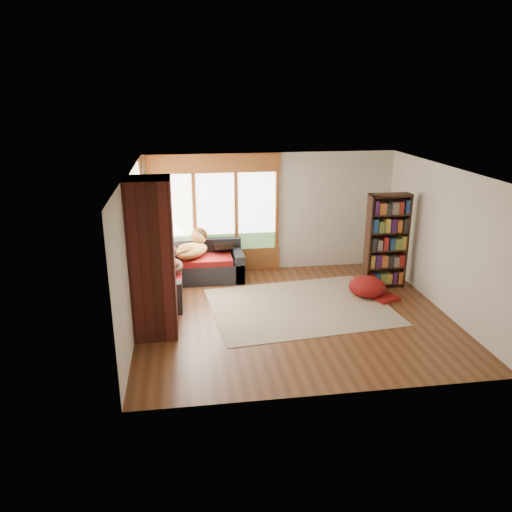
{
  "coord_description": "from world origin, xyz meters",
  "views": [
    {
      "loc": [
        -1.84,
        -8.02,
        3.87
      ],
      "look_at": [
        -0.59,
        0.6,
        0.95
      ],
      "focal_mm": 35.0,
      "sensor_mm": 36.0,
      "label": 1
    }
  ],
  "objects_px": {
    "brick_chimney": "(152,259)",
    "bookshelf": "(387,241)",
    "dog_tan": "(193,245)",
    "sectional_sofa": "(183,272)",
    "dog_brindle": "(171,261)",
    "pouf": "(367,286)",
    "area_rug": "(300,306)"
  },
  "relations": [
    {
      "from": "bookshelf",
      "to": "sectional_sofa",
      "type": "bearing_deg",
      "value": 171.63
    },
    {
      "from": "dog_tan",
      "to": "dog_brindle",
      "type": "xyz_separation_m",
      "value": [
        -0.46,
        -0.84,
        -0.04
      ]
    },
    {
      "from": "brick_chimney",
      "to": "area_rug",
      "type": "relative_size",
      "value": 0.8
    },
    {
      "from": "bookshelf",
      "to": "dog_brindle",
      "type": "distance_m",
      "value": 4.31
    },
    {
      "from": "area_rug",
      "to": "pouf",
      "type": "xyz_separation_m",
      "value": [
        1.42,
        0.31,
        0.2
      ]
    },
    {
      "from": "area_rug",
      "to": "pouf",
      "type": "bearing_deg",
      "value": 12.42
    },
    {
      "from": "sectional_sofa",
      "to": "dog_brindle",
      "type": "relative_size",
      "value": 2.79
    },
    {
      "from": "sectional_sofa",
      "to": "area_rug",
      "type": "xyz_separation_m",
      "value": [
        2.16,
        -1.37,
        -0.3
      ]
    },
    {
      "from": "sectional_sofa",
      "to": "bookshelf",
      "type": "bearing_deg",
      "value": -4.87
    },
    {
      "from": "area_rug",
      "to": "pouf",
      "type": "distance_m",
      "value": 1.47
    },
    {
      "from": "dog_tan",
      "to": "dog_brindle",
      "type": "bearing_deg",
      "value": -173.21
    },
    {
      "from": "dog_brindle",
      "to": "sectional_sofa",
      "type": "bearing_deg",
      "value": -25.95
    },
    {
      "from": "brick_chimney",
      "to": "dog_brindle",
      "type": "xyz_separation_m",
      "value": [
        0.23,
        1.51,
        -0.56
      ]
    },
    {
      "from": "sectional_sofa",
      "to": "dog_brindle",
      "type": "distance_m",
      "value": 0.73
    },
    {
      "from": "bookshelf",
      "to": "dog_tan",
      "type": "relative_size",
      "value": 1.92
    },
    {
      "from": "brick_chimney",
      "to": "dog_brindle",
      "type": "height_order",
      "value": "brick_chimney"
    },
    {
      "from": "pouf",
      "to": "dog_tan",
      "type": "bearing_deg",
      "value": 157.89
    },
    {
      "from": "brick_chimney",
      "to": "bookshelf",
      "type": "height_order",
      "value": "brick_chimney"
    },
    {
      "from": "bookshelf",
      "to": "dog_brindle",
      "type": "relative_size",
      "value": 2.45
    },
    {
      "from": "bookshelf",
      "to": "pouf",
      "type": "xyz_separation_m",
      "value": [
        -0.52,
        -0.45,
        -0.76
      ]
    },
    {
      "from": "bookshelf",
      "to": "pouf",
      "type": "relative_size",
      "value": 2.71
    },
    {
      "from": "brick_chimney",
      "to": "dog_tan",
      "type": "relative_size",
      "value": 2.58
    },
    {
      "from": "brick_chimney",
      "to": "bookshelf",
      "type": "xyz_separation_m",
      "value": [
        4.54,
        1.45,
        -0.33
      ]
    },
    {
      "from": "dog_tan",
      "to": "sectional_sofa",
      "type": "bearing_deg",
      "value": 176.15
    },
    {
      "from": "dog_brindle",
      "to": "pouf",
      "type": "bearing_deg",
      "value": -102.15
    },
    {
      "from": "sectional_sofa",
      "to": "dog_tan",
      "type": "xyz_separation_m",
      "value": [
        0.24,
        0.3,
        0.48
      ]
    },
    {
      "from": "brick_chimney",
      "to": "dog_tan",
      "type": "distance_m",
      "value": 2.5
    },
    {
      "from": "area_rug",
      "to": "dog_tan",
      "type": "distance_m",
      "value": 2.65
    },
    {
      "from": "brick_chimney",
      "to": "area_rug",
      "type": "bearing_deg",
      "value": 14.65
    },
    {
      "from": "area_rug",
      "to": "dog_tan",
      "type": "xyz_separation_m",
      "value": [
        -1.91,
        1.67,
        0.78
      ]
    },
    {
      "from": "sectional_sofa",
      "to": "bookshelf",
      "type": "relative_size",
      "value": 1.14
    },
    {
      "from": "area_rug",
      "to": "dog_tan",
      "type": "relative_size",
      "value": 3.23
    }
  ]
}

